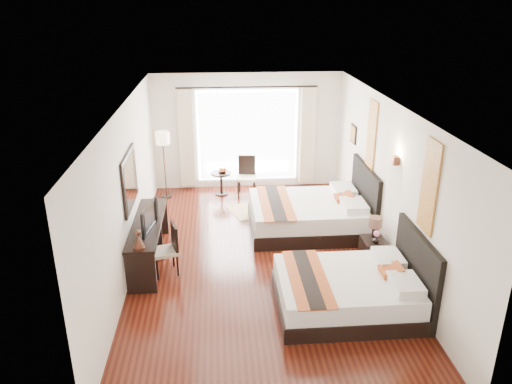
{
  "coord_description": "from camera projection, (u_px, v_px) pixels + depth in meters",
  "views": [
    {
      "loc": [
        -0.72,
        -7.93,
        4.45
      ],
      "look_at": [
        -0.05,
        0.43,
        1.14
      ],
      "focal_mm": 35.0,
      "sensor_mm": 36.0,
      "label": 1
    }
  ],
  "objects": [
    {
      "name": "television",
      "position": [
        145.0,
        217.0,
        8.37
      ],
      "size": [
        0.25,
        0.8,
        0.46
      ],
      "primitive_type": "imported",
      "rotation": [
        0.0,
        0.0,
        1.38
      ],
      "color": "black",
      "rests_on": "console_desk"
    },
    {
      "name": "wall_headboard",
      "position": [
        389.0,
        183.0,
        8.69
      ],
      "size": [
        0.01,
        7.5,
        2.8
      ],
      "primitive_type": "cube",
      "color": "silver",
      "rests_on": "floor"
    },
    {
      "name": "ceiling",
      "position": [
        261.0,
        106.0,
        8.02
      ],
      "size": [
        4.5,
        7.5,
        0.02
      ],
      "primitive_type": "cube",
      "color": "white",
      "rests_on": "wall_headboard"
    },
    {
      "name": "window_glass",
      "position": [
        247.0,
        136.0,
        12.02
      ],
      "size": [
        2.4,
        0.02,
        2.2
      ],
      "primitive_type": "cube",
      "color": "white",
      "rests_on": "wall_window"
    },
    {
      "name": "wall_sconce",
      "position": [
        395.0,
        160.0,
        8.21
      ],
      "size": [
        0.1,
        0.14,
        0.14
      ],
      "primitive_type": "cube",
      "color": "#3F2116",
      "rests_on": "wall_headboard"
    },
    {
      "name": "window_chair",
      "position": [
        247.0,
        183.0,
        11.86
      ],
      "size": [
        0.49,
        0.49,
        0.93
      ],
      "rotation": [
        0.0,
        0.0,
        -1.7
      ],
      "color": "beige",
      "rests_on": "floor"
    },
    {
      "name": "drape_left",
      "position": [
        187.0,
        139.0,
        11.83
      ],
      "size": [
        0.35,
        0.14,
        2.35
      ],
      "primitive_type": "cube",
      "color": "beige",
      "rests_on": "floor"
    },
    {
      "name": "art_panel_near",
      "position": [
        429.0,
        187.0,
        6.99
      ],
      "size": [
        0.03,
        0.5,
        1.35
      ],
      "primitive_type": "cube",
      "color": "maroon",
      "rests_on": "wall_headboard"
    },
    {
      "name": "wall_window",
      "position": [
        247.0,
        132.0,
        12.0
      ],
      "size": [
        4.5,
        0.01,
        2.8
      ],
      "primitive_type": "cube",
      "color": "silver",
      "rests_on": "floor"
    },
    {
      "name": "jute_rug",
      "position": [
        260.0,
        209.0,
        11.15
      ],
      "size": [
        1.53,
        1.28,
        0.01
      ],
      "primitive_type": "cube",
      "rotation": [
        0.0,
        0.0,
        0.34
      ],
      "color": "tan",
      "rests_on": "floor"
    },
    {
      "name": "desk_chair",
      "position": [
        166.0,
        259.0,
        8.51
      ],
      "size": [
        0.51,
        0.51,
        0.88
      ],
      "rotation": [
        0.0,
        0.0,
        3.42
      ],
      "color": "beige",
      "rests_on": "floor"
    },
    {
      "name": "bed_near",
      "position": [
        352.0,
        290.0,
        7.52
      ],
      "size": [
        2.14,
        1.66,
        1.2
      ],
      "color": "black",
      "rests_on": "floor"
    },
    {
      "name": "floor_lamp",
      "position": [
        163.0,
        142.0,
        11.33
      ],
      "size": [
        0.32,
        0.32,
        1.59
      ],
      "color": "black",
      "rests_on": "floor"
    },
    {
      "name": "floor",
      "position": [
        261.0,
        259.0,
        9.04
      ],
      "size": [
        4.5,
        7.5,
        0.01
      ],
      "primitive_type": "cube",
      "color": "#330E09",
      "rests_on": "ground"
    },
    {
      "name": "art_panel_far",
      "position": [
        371.0,
        135.0,
        9.56
      ],
      "size": [
        0.03,
        0.5,
        1.35
      ],
      "primitive_type": "cube",
      "color": "maroon",
      "rests_on": "wall_headboard"
    },
    {
      "name": "mirror_glass",
      "position": [
        131.0,
        180.0,
        8.42
      ],
      "size": [
        0.01,
        1.12,
        0.82
      ],
      "primitive_type": "cube",
      "color": "white",
      "rests_on": "mirror_frame"
    },
    {
      "name": "table_lamp",
      "position": [
        375.0,
        224.0,
        8.67
      ],
      "size": [
        0.23,
        0.23,
        0.37
      ],
      "color": "black",
      "rests_on": "nightstand"
    },
    {
      "name": "side_table",
      "position": [
        221.0,
        184.0,
        11.88
      ],
      "size": [
        0.48,
        0.48,
        0.55
      ],
      "primitive_type": "cylinder",
      "color": "black",
      "rests_on": "floor"
    },
    {
      "name": "wall_desk",
      "position": [
        128.0,
        191.0,
        8.36
      ],
      "size": [
        0.01,
        7.5,
        2.8
      ],
      "primitive_type": "cube",
      "color": "silver",
      "rests_on": "floor"
    },
    {
      "name": "vase",
      "position": [
        376.0,
        238.0,
        8.58
      ],
      "size": [
        0.16,
        0.16,
        0.13
      ],
      "primitive_type": "imported",
      "rotation": [
        0.0,
        0.0,
        0.39
      ],
      "color": "black",
      "rests_on": "nightstand"
    },
    {
      "name": "console_desk",
      "position": [
        149.0,
        241.0,
        8.87
      ],
      "size": [
        0.5,
        2.2,
        0.76
      ],
      "primitive_type": "cube",
      "color": "black",
      "rests_on": "floor"
    },
    {
      "name": "wall_entry",
      "position": [
        294.0,
        318.0,
        5.05
      ],
      "size": [
        4.5,
        0.01,
        2.8
      ],
      "primitive_type": "cube",
      "color": "silver",
      "rests_on": "floor"
    },
    {
      "name": "mirror_frame",
      "position": [
        130.0,
        180.0,
        8.42
      ],
      "size": [
        0.04,
        1.25,
        0.95
      ],
      "primitive_type": "cube",
      "color": "black",
      "rests_on": "wall_desk"
    },
    {
      "name": "fruit_bowl",
      "position": [
        223.0,
        171.0,
        11.78
      ],
      "size": [
        0.24,
        0.24,
        0.05
      ],
      "primitive_type": "imported",
      "rotation": [
        0.0,
        0.0,
        -0.09
      ],
      "color": "#412317",
      "rests_on": "side_table"
    },
    {
      "name": "bronze_figurine",
      "position": [
        139.0,
        241.0,
        7.75
      ],
      "size": [
        0.2,
        0.2,
        0.29
      ],
      "primitive_type": null,
      "rotation": [
        0.0,
        0.0,
        -0.03
      ],
      "color": "#3F2116",
      "rests_on": "console_desk"
    },
    {
      "name": "sheer_curtain",
      "position": [
        247.0,
        136.0,
        11.97
      ],
      "size": [
        2.3,
        0.02,
        2.1
      ],
      "primitive_type": "cube",
      "color": "white",
      "rests_on": "wall_window"
    },
    {
      "name": "drape_right",
      "position": [
        307.0,
        136.0,
        12.04
      ],
      "size": [
        0.35,
        0.14,
        2.35
      ],
      "primitive_type": "cube",
      "color": "beige",
      "rests_on": "floor"
    },
    {
      "name": "bed_far",
      "position": [
        312.0,
        214.0,
        10.07
      ],
      "size": [
        2.34,
        1.82,
        1.32
      ],
      "color": "black",
      "rests_on": "floor"
    },
    {
      "name": "nightstand",
      "position": [
        373.0,
        251.0,
        8.81
      ],
      "size": [
        0.39,
        0.49,
        0.47
      ],
      "primitive_type": "cube",
      "color": "black",
      "rests_on": "floor"
    }
  ]
}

